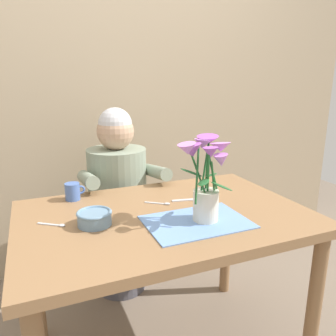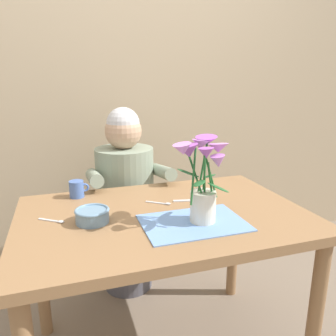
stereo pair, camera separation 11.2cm
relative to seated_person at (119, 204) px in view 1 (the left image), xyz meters
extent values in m
cube|color=tan|center=(0.05, 0.43, 0.69)|extent=(4.00, 0.10, 2.50)
cube|color=olive|center=(0.05, -0.62, 0.16)|extent=(1.20, 0.80, 0.04)
cylinder|color=olive|center=(0.59, -0.96, -0.21)|extent=(0.06, 0.06, 0.70)
cylinder|color=olive|center=(-0.49, -0.28, -0.21)|extent=(0.06, 0.06, 0.70)
cylinder|color=olive|center=(0.59, -0.28, -0.21)|extent=(0.06, 0.06, 0.70)
cylinder|color=#4C4C56|center=(0.00, 0.00, -0.36)|extent=(0.30, 0.30, 0.40)
cylinder|color=gray|center=(0.00, 0.00, 0.09)|extent=(0.34, 0.34, 0.50)
sphere|color=tan|center=(0.00, 0.00, 0.44)|extent=(0.21, 0.21, 0.21)
sphere|color=silver|center=(0.00, 0.00, 0.48)|extent=(0.19, 0.19, 0.19)
cylinder|color=gray|center=(-0.19, -0.14, 0.22)|extent=(0.07, 0.33, 0.12)
cylinder|color=gray|center=(0.19, -0.14, 0.22)|extent=(0.07, 0.33, 0.12)
cube|color=#6B93D1|center=(0.13, -0.75, 0.18)|extent=(0.40, 0.28, 0.00)
cylinder|color=silver|center=(0.17, -0.75, 0.24)|extent=(0.10, 0.10, 0.13)
cylinder|color=#23602D|center=(0.19, -0.76, 0.37)|extent=(0.08, 0.03, 0.20)
cone|color=#CC7FDB|center=(0.22, -0.76, 0.47)|extent=(0.08, 0.09, 0.04)
sphere|color=#E5D14C|center=(0.22, -0.76, 0.48)|extent=(0.02, 0.02, 0.02)
cylinder|color=#23602D|center=(0.18, -0.72, 0.38)|extent=(0.03, 0.03, 0.22)
cone|color=#A351B7|center=(0.20, -0.69, 0.49)|extent=(0.13, 0.13, 0.05)
sphere|color=#E5D14C|center=(0.20, -0.69, 0.49)|extent=(0.02, 0.02, 0.02)
cylinder|color=#23602D|center=(0.17, -0.73, 0.37)|extent=(0.06, 0.04, 0.21)
cone|color=#CC7FDB|center=(0.17, -0.71, 0.48)|extent=(0.09, 0.09, 0.04)
sphere|color=#E5D14C|center=(0.17, -0.71, 0.49)|extent=(0.02, 0.02, 0.02)
cylinder|color=#23602D|center=(0.14, -0.75, 0.37)|extent=(0.05, 0.07, 0.19)
cone|color=#A351B7|center=(0.11, -0.74, 0.46)|extent=(0.11, 0.10, 0.06)
sphere|color=#E5D14C|center=(0.11, -0.74, 0.47)|extent=(0.02, 0.02, 0.02)
cylinder|color=#23602D|center=(0.12, -0.77, 0.37)|extent=(0.05, 0.06, 0.21)
cone|color=#CC7FDB|center=(0.07, -0.78, 0.48)|extent=(0.08, 0.08, 0.05)
sphere|color=#E5D14C|center=(0.07, -0.78, 0.49)|extent=(0.02, 0.02, 0.02)
cylinder|color=#23602D|center=(0.16, -0.78, 0.37)|extent=(0.04, 0.07, 0.19)
cone|color=#A351B7|center=(0.15, -0.81, 0.47)|extent=(0.08, 0.08, 0.04)
sphere|color=#E5D14C|center=(0.15, -0.81, 0.47)|extent=(0.02, 0.02, 0.02)
cylinder|color=#23602D|center=(0.19, -0.77, 0.35)|extent=(0.04, 0.03, 0.16)
cone|color=#CC7FDB|center=(0.21, -0.79, 0.43)|extent=(0.07, 0.06, 0.05)
sphere|color=#E5D14C|center=(0.21, -0.79, 0.43)|extent=(0.02, 0.02, 0.02)
ellipsoid|color=#23602D|center=(0.11, -0.74, 0.38)|extent=(0.09, 0.06, 0.04)
ellipsoid|color=#23602D|center=(0.21, -0.80, 0.33)|extent=(0.09, 0.09, 0.04)
ellipsoid|color=#23602D|center=(0.13, -0.80, 0.36)|extent=(0.09, 0.10, 0.02)
ellipsoid|color=#23602D|center=(0.21, -0.71, 0.35)|extent=(0.09, 0.09, 0.03)
cylinder|color=#6689A8|center=(-0.25, -0.62, 0.20)|extent=(0.13, 0.13, 0.05)
torus|color=#6689A8|center=(-0.25, -0.62, 0.23)|extent=(0.14, 0.14, 0.01)
cube|color=silver|center=(0.22, -0.52, 0.18)|extent=(0.19, 0.05, 0.00)
cylinder|color=#476BB7|center=(-0.29, -0.30, 0.22)|extent=(0.07, 0.07, 0.08)
torus|color=#476BB7|center=(-0.25, -0.30, 0.22)|extent=(0.04, 0.01, 0.04)
cube|color=silver|center=(0.05, -0.50, 0.18)|extent=(0.09, 0.07, 0.00)
ellipsoid|color=silver|center=(0.09, -0.53, 0.18)|extent=(0.03, 0.03, 0.01)
cube|color=silver|center=(-0.41, -0.55, 0.18)|extent=(0.09, 0.07, 0.00)
ellipsoid|color=silver|center=(-0.37, -0.59, 0.18)|extent=(0.03, 0.03, 0.01)
camera|label=1|loc=(-0.44, -1.82, 0.72)|focal=35.35mm
camera|label=2|loc=(-0.34, -1.86, 0.72)|focal=35.35mm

